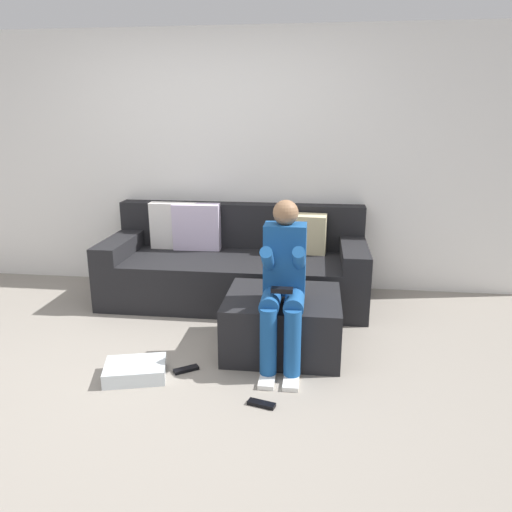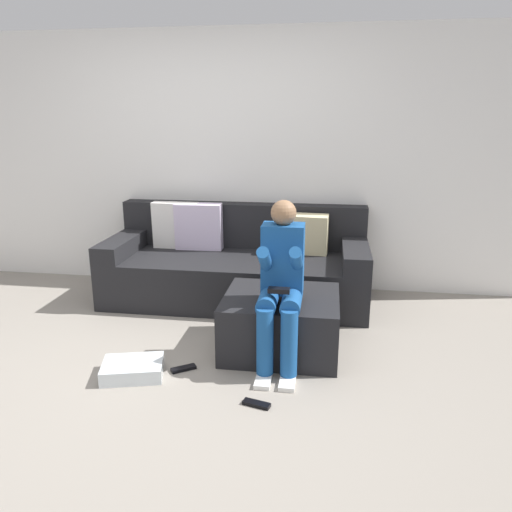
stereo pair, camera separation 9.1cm
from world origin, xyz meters
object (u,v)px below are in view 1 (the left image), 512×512
at_px(person_seated, 283,281).
at_px(remote_near_ottoman, 261,404).
at_px(remote_by_storage_bin, 186,369).
at_px(couch_sectional, 235,266).
at_px(ottoman, 283,323).
at_px(storage_bin, 135,370).

bearing_deg(person_seated, remote_near_ottoman, -98.49).
xyz_separation_m(person_seated, remote_by_storage_bin, (-0.63, -0.20, -0.59)).
distance_m(person_seated, remote_near_ottoman, 0.81).
height_order(couch_sectional, ottoman, couch_sectional).
bearing_deg(storage_bin, remote_near_ottoman, -14.74).
bearing_deg(storage_bin, person_seated, 19.02).
distance_m(couch_sectional, remote_near_ottoman, 1.84).
bearing_deg(remote_by_storage_bin, remote_near_ottoman, -66.82).
bearing_deg(remote_by_storage_bin, ottoman, -1.44).
height_order(person_seated, remote_by_storage_bin, person_seated).
height_order(person_seated, storage_bin, person_seated).
distance_m(person_seated, remote_by_storage_bin, 0.89).
distance_m(storage_bin, remote_near_ottoman, 0.89).
relative_size(ottoman, storage_bin, 2.09).
distance_m(ottoman, remote_near_ottoman, 0.78).
height_order(ottoman, remote_near_ottoman, ottoman).
height_order(couch_sectional, person_seated, person_seated).
relative_size(couch_sectional, storage_bin, 6.03).
xyz_separation_m(couch_sectional, ottoman, (0.52, -1.01, -0.10)).
xyz_separation_m(storage_bin, remote_by_storage_bin, (0.31, 0.12, -0.04)).
bearing_deg(ottoman, remote_near_ottoman, -95.19).
height_order(person_seated, remote_near_ottoman, person_seated).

